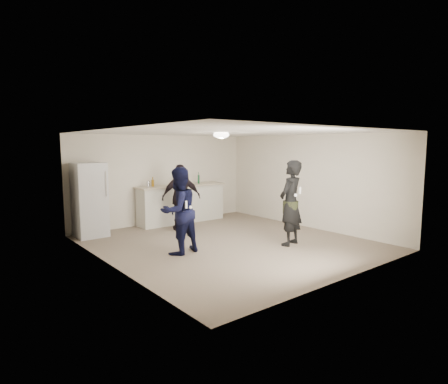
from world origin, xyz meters
TOP-DOWN VIEW (x-y plane):
  - floor at (0.00, 0.00)m, footprint 6.00×6.00m
  - ceiling at (0.00, 0.00)m, footprint 6.00×6.00m
  - wall_back at (0.00, 3.00)m, footprint 6.00×0.00m
  - wall_front at (0.00, -3.00)m, footprint 6.00×0.00m
  - wall_left at (-2.75, 0.00)m, footprint 0.00×6.00m
  - wall_right at (2.75, 0.00)m, footprint 0.00×6.00m
  - counter at (0.40, 2.67)m, footprint 2.60×0.56m
  - counter_top at (0.40, 2.67)m, footprint 2.68×0.64m
  - fridge at (-2.25, 2.60)m, footprint 0.70×0.70m
  - fridge_handle at (-1.97, 2.23)m, footprint 0.02×0.02m
  - ceiling_dome at (0.00, 0.30)m, footprint 0.36×0.36m
  - shaker at (-0.64, 2.69)m, footprint 0.08×0.08m
  - man at (-1.34, -0.01)m, footprint 0.97×0.81m
  - woman at (0.95, -0.97)m, footprint 0.79×0.63m
  - camo_shorts at (0.95, -0.97)m, footprint 0.34×0.34m
  - spectator at (-0.15, 1.80)m, footprint 1.10×0.77m
  - remote_man at (-1.34, -0.29)m, footprint 0.04×0.04m
  - nunchuk_man at (-1.22, -0.26)m, footprint 0.07×0.07m
  - remote_woman at (0.95, -1.22)m, footprint 0.04×0.04m
  - nunchuk_woman at (0.85, -1.19)m, footprint 0.07×0.07m
  - bottle_cluster at (0.29, 2.74)m, footprint 1.54×0.27m

SIDE VIEW (x-z plane):
  - floor at x=0.00m, z-range 0.00..0.00m
  - counter at x=0.40m, z-range 0.00..1.05m
  - camo_shorts at x=0.95m, z-range 0.71..0.99m
  - spectator at x=-0.15m, z-range 0.00..1.73m
  - man at x=-1.34m, z-range 0.00..1.77m
  - fridge at x=-2.25m, z-range 0.00..1.80m
  - woman at x=0.95m, z-range 0.00..1.89m
  - nunchuk_man at x=-1.22m, z-range 0.95..1.01m
  - remote_man at x=-1.34m, z-range 0.98..1.12m
  - counter_top at x=0.40m, z-range 1.05..1.09m
  - nunchuk_woman at x=0.85m, z-range 1.11..1.18m
  - shaker at x=-0.64m, z-range 1.09..1.26m
  - bottle_cluster at x=0.29m, z-range 1.07..1.33m
  - wall_back at x=0.00m, z-range -1.75..4.25m
  - wall_front at x=0.00m, z-range -1.75..4.25m
  - wall_left at x=-2.75m, z-range -1.75..4.25m
  - wall_right at x=2.75m, z-range -1.75..4.25m
  - remote_woman at x=0.95m, z-range 1.18..1.32m
  - fridge_handle at x=-1.97m, z-range 1.00..1.60m
  - ceiling_dome at x=0.00m, z-range 2.37..2.53m
  - ceiling at x=0.00m, z-range 2.50..2.50m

